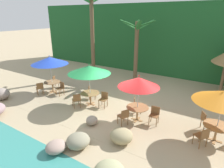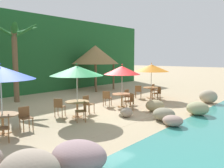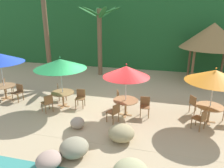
# 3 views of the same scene
# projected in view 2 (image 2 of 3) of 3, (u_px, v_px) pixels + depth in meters

# --- Properties ---
(ground_plane) EXTENTS (120.00, 120.00, 0.00)m
(ground_plane) POSITION_uv_depth(u_px,v_px,m) (104.00, 110.00, 12.52)
(ground_plane) COLOR tan
(terrace_deck) EXTENTS (18.00, 5.20, 0.01)m
(terrace_deck) POSITION_uv_depth(u_px,v_px,m) (104.00, 110.00, 12.52)
(terrace_deck) COLOR tan
(terrace_deck) RESTS_ON ground
(foliage_backdrop) EXTENTS (28.00, 2.40, 6.00)m
(foliage_backdrop) POSITION_uv_depth(u_px,v_px,m) (14.00, 54.00, 17.94)
(foliage_backdrop) COLOR #1E5628
(foliage_backdrop) RESTS_ON ground
(rock_seawall) EXTENTS (14.43, 3.23, 0.98)m
(rock_seawall) POSITION_uv_depth(u_px,v_px,m) (117.00, 131.00, 7.72)
(rock_seawall) COLOR gray
(rock_seawall) RESTS_ON ground
(umbrella_blue) EXTENTS (2.40, 2.40, 2.56)m
(umbrella_blue) POSITION_uv_depth(u_px,v_px,m) (0.00, 73.00, 8.34)
(umbrella_blue) COLOR silver
(umbrella_blue) RESTS_ON ground
(dining_table_blue) EXTENTS (1.10, 1.10, 0.74)m
(dining_table_blue) POSITION_uv_depth(u_px,v_px,m) (2.00, 118.00, 8.52)
(dining_table_blue) COLOR #A37547
(dining_table_blue) RESTS_ON ground
(chair_blue_seaward) EXTENTS (0.48, 0.49, 0.87)m
(chair_blue_seaward) POSITION_uv_depth(u_px,v_px,m) (25.00, 116.00, 9.16)
(chair_blue_seaward) COLOR brown
(chair_blue_seaward) RESTS_ON ground
(chair_blue_left) EXTENTS (0.57, 0.57, 0.87)m
(chair_blue_left) POSITION_uv_depth(u_px,v_px,m) (5.00, 127.00, 7.80)
(chair_blue_left) COLOR brown
(chair_blue_left) RESTS_ON ground
(umbrella_green) EXTENTS (2.43, 2.43, 2.48)m
(umbrella_green) POSITION_uv_depth(u_px,v_px,m) (77.00, 71.00, 10.86)
(umbrella_green) COLOR silver
(umbrella_green) RESTS_ON ground
(dining_table_green) EXTENTS (1.10, 1.10, 0.74)m
(dining_table_green) POSITION_uv_depth(u_px,v_px,m) (77.00, 104.00, 11.03)
(dining_table_green) COLOR #A37547
(dining_table_green) RESTS_ON ground
(chair_green_seaward) EXTENTS (0.46, 0.47, 0.87)m
(chair_green_seaward) POSITION_uv_depth(u_px,v_px,m) (88.00, 103.00, 11.80)
(chair_green_seaward) COLOR brown
(chair_green_seaward) RESTS_ON ground
(chair_green_inland) EXTENTS (0.58, 0.58, 0.87)m
(chair_green_inland) POSITION_uv_depth(u_px,v_px,m) (59.00, 106.00, 11.11)
(chair_green_inland) COLOR brown
(chair_green_inland) RESTS_ON ground
(chair_green_left) EXTENTS (0.59, 0.58, 0.87)m
(chair_green_left) POSITION_uv_depth(u_px,v_px,m) (83.00, 110.00, 10.26)
(chair_green_left) COLOR brown
(chair_green_left) RESTS_ON ground
(umbrella_red) EXTENTS (2.01, 2.01, 2.39)m
(umbrella_red) POSITION_uv_depth(u_px,v_px,m) (122.00, 70.00, 13.13)
(umbrella_red) COLOR silver
(umbrella_red) RESTS_ON ground
(dining_table_red) EXTENTS (1.10, 1.10, 0.74)m
(dining_table_red) POSITION_uv_depth(u_px,v_px,m) (122.00, 96.00, 13.29)
(dining_table_red) COLOR #A37547
(dining_table_red) RESTS_ON ground
(chair_red_seaward) EXTENTS (0.46, 0.47, 0.87)m
(chair_red_seaward) POSITION_uv_depth(u_px,v_px,m) (128.00, 96.00, 14.05)
(chair_red_seaward) COLOR brown
(chair_red_seaward) RESTS_ON ground
(chair_red_inland) EXTENTS (0.56, 0.55, 0.87)m
(chair_red_inland) POSITION_uv_depth(u_px,v_px,m) (107.00, 97.00, 13.47)
(chair_red_inland) COLOR brown
(chair_red_inland) RESTS_ON ground
(chair_red_left) EXTENTS (0.58, 0.57, 0.87)m
(chair_red_left) POSITION_uv_depth(u_px,v_px,m) (130.00, 100.00, 12.55)
(chair_red_left) COLOR brown
(chair_red_left) RESTS_ON ground
(umbrella_orange) EXTENTS (2.30, 2.30, 2.39)m
(umbrella_orange) POSITION_uv_depth(u_px,v_px,m) (151.00, 68.00, 15.94)
(umbrella_orange) COLOR silver
(umbrella_orange) RESTS_ON ground
(dining_table_orange) EXTENTS (1.10, 1.10, 0.74)m
(dining_table_orange) POSITION_uv_depth(u_px,v_px,m) (151.00, 89.00, 16.10)
(dining_table_orange) COLOR #A37547
(dining_table_orange) RESTS_ON ground
(chair_orange_seaward) EXTENTS (0.48, 0.48, 0.87)m
(chair_orange_seaward) POSITION_uv_depth(u_px,v_px,m) (155.00, 89.00, 16.88)
(chair_orange_seaward) COLOR brown
(chair_orange_seaward) RESTS_ON ground
(chair_orange_inland) EXTENTS (0.58, 0.58, 0.87)m
(chair_orange_inland) POSITION_uv_depth(u_px,v_px,m) (138.00, 91.00, 16.16)
(chair_orange_inland) COLOR brown
(chair_orange_inland) RESTS_ON ground
(chair_orange_left) EXTENTS (0.59, 0.59, 0.87)m
(chair_orange_left) POSITION_uv_depth(u_px,v_px,m) (158.00, 93.00, 15.32)
(chair_orange_left) COLOR brown
(chair_orange_left) RESTS_ON ground
(palm_tree_second) EXTENTS (3.02, 2.92, 4.75)m
(palm_tree_second) POSITION_uv_depth(u_px,v_px,m) (15.00, 49.00, 14.51)
(palm_tree_second) COLOR brown
(palm_tree_second) RESTS_ON ground
(palapa_hut) EXTENTS (3.99, 3.99, 3.76)m
(palapa_hut) POSITION_uv_depth(u_px,v_px,m) (95.00, 55.00, 20.31)
(palapa_hut) COLOR brown
(palapa_hut) RESTS_ON ground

